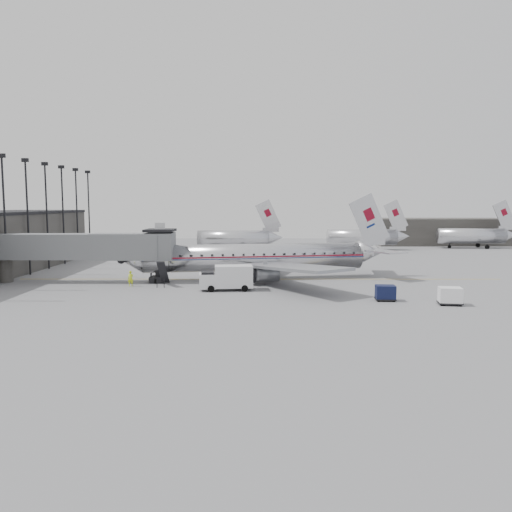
{
  "coord_description": "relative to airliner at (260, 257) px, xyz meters",
  "views": [
    {
      "loc": [
        2.58,
        -55.48,
        9.34
      ],
      "look_at": [
        2.48,
        3.18,
        3.2
      ],
      "focal_mm": 35.0,
      "sensor_mm": 36.0,
      "label": 1
    }
  ],
  "objects": [
    {
      "name": "ground",
      "position": [
        -2.97,
        -6.42,
        -2.71
      ],
      "size": [
        160.0,
        160.0,
        0.0
      ],
      "primitive_type": "plane",
      "color": "slate",
      "rests_on": "ground"
    },
    {
      "name": "hangar",
      "position": [
        42.03,
        53.58,
        0.29
      ],
      "size": [
        30.0,
        12.0,
        6.0
      ],
      "primitive_type": "cube",
      "color": "#383633",
      "rests_on": "ground"
    },
    {
      "name": "apron_line",
      "position": [
        0.03,
        -0.42,
        -2.71
      ],
      "size": [
        60.0,
        0.15,
        0.01
      ],
      "primitive_type": "cube",
      "rotation": [
        0.0,
        0.0,
        1.57
      ],
      "color": "gold",
      "rests_on": "ground"
    },
    {
      "name": "jet_bridge",
      "position": [
        -19.64,
        -2.75,
        1.46
      ],
      "size": [
        21.0,
        6.2,
        7.1
      ],
      "color": "slate",
      "rests_on": "ground"
    },
    {
      "name": "floodlight_masts",
      "position": [
        -30.47,
        6.58,
        5.65
      ],
      "size": [
        0.9,
        42.25,
        15.25
      ],
      "color": "black",
      "rests_on": "ground"
    },
    {
      "name": "distant_aircraft_near",
      "position": [
        -4.77,
        35.58,
        0.02
      ],
      "size": [
        16.39,
        3.2,
        10.26
      ],
      "color": "silver",
      "rests_on": "ground"
    },
    {
      "name": "distant_aircraft_mid",
      "position": [
        21.23,
        39.58,
        0.02
      ],
      "size": [
        16.39,
        3.2,
        10.26
      ],
      "color": "silver",
      "rests_on": "ground"
    },
    {
      "name": "distant_aircraft_far",
      "position": [
        45.23,
        43.58,
        0.02
      ],
      "size": [
        16.39,
        3.2,
        10.26
      ],
      "color": "silver",
      "rests_on": "ground"
    },
    {
      "name": "airliner",
      "position": [
        0.0,
        0.0,
        0.0
      ],
      "size": [
        33.9,
        31.16,
        10.79
      ],
      "rotation": [
        0.0,
        0.0,
        0.17
      ],
      "color": "silver",
      "rests_on": "ground"
    },
    {
      "name": "service_van",
      "position": [
        -3.65,
        -8.42,
        -1.3
      ],
      "size": [
        5.91,
        2.75,
        2.69
      ],
      "rotation": [
        0.0,
        0.0,
        0.1
      ],
      "color": "silver",
      "rests_on": "ground"
    },
    {
      "name": "baggage_cart_navy",
      "position": [
        12.05,
        -14.31,
        -1.91
      ],
      "size": [
        2.02,
        1.59,
        1.51
      ],
      "rotation": [
        0.0,
        0.0,
        -0.07
      ],
      "color": "#0D1336",
      "rests_on": "ground"
    },
    {
      "name": "baggage_cart_white",
      "position": [
        17.54,
        -16.29,
        -1.84
      ],
      "size": [
        2.31,
        1.89,
        1.64
      ],
      "rotation": [
        0.0,
        0.0,
        -0.15
      ],
      "color": "white",
      "rests_on": "ground"
    },
    {
      "name": "ramp_worker",
      "position": [
        -14.76,
        -5.83,
        -1.83
      ],
      "size": [
        0.65,
        0.44,
        1.76
      ],
      "primitive_type": "imported",
      "rotation": [
        0.0,
        0.0,
        0.03
      ],
      "color": "#CAE41A",
      "rests_on": "ground"
    }
  ]
}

